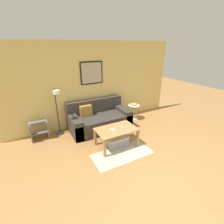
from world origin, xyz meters
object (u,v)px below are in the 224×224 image
coffee_table (116,132)px  side_table (134,111)px  floor_lamp (57,106)px  step_stool (39,130)px  book_stack (134,104)px  remote_control (122,127)px  storage_bin (117,141)px  cell_phone (113,129)px  couch (99,119)px

coffee_table → side_table: side_table is taller
floor_lamp → step_stool: size_ratio=2.75×
side_table → step_stool: size_ratio=1.01×
book_stack → step_stool: size_ratio=0.41×
side_table → coffee_table: bearing=-139.9°
book_stack → remote_control: book_stack is taller
step_stool → remote_control: bearing=-35.2°
coffee_table → step_stool: bearing=142.9°
step_stool → floor_lamp: bearing=-15.5°
step_stool → side_table: bearing=-2.9°
storage_bin → cell_phone: size_ratio=4.10×
floor_lamp → remote_control: (1.30, -1.15, -0.43)m
floor_lamp → step_stool: (-0.54, 0.15, -0.65)m
coffee_table → remote_control: 0.17m
storage_bin → remote_control: (0.12, -0.03, 0.37)m
coffee_table → storage_bin: size_ratio=1.76×
remote_control → cell_phone: size_ratio=1.07×
side_table → step_stool: 3.05m
couch → coffee_table: couch is taller
book_stack → remote_control: (-1.20, -1.15, -0.04)m
side_table → book_stack: bearing=84.6°
coffee_table → book_stack: 1.77m
cell_phone → step_stool: (-1.60, 1.28, -0.21)m
coffee_table → couch: bearing=89.6°
couch → coffee_table: bearing=-90.4°
coffee_table → book_stack: size_ratio=4.94×
coffee_table → floor_lamp: floor_lamp is taller
book_stack → cell_phone: bearing=-141.8°
couch → step_stool: size_ratio=3.63×
couch → remote_control: couch is taller
storage_bin → cell_phone: (-0.12, -0.00, 0.36)m
storage_bin → side_table: size_ratio=1.13×
floor_lamp → step_stool: bearing=164.5°
floor_lamp → remote_control: bearing=-41.4°
coffee_table → cell_phone: size_ratio=7.23×
couch → remote_control: (0.14, -1.10, 0.20)m
couch → cell_phone: (-0.10, -1.07, 0.19)m
storage_bin → couch: bearing=90.7°
book_stack → cell_phone: book_stack is taller
coffee_table → book_stack: (1.34, 1.14, 0.14)m
coffee_table → floor_lamp: bearing=135.6°
couch → storage_bin: 1.08m
storage_bin → cell_phone: cell_phone is taller
coffee_table → book_stack: bearing=40.3°
storage_bin → side_table: 1.74m
storage_bin → floor_lamp: bearing=136.5°
storage_bin → book_stack: 1.78m
storage_bin → side_table: side_table is taller
coffee_table → step_stool: (-1.70, 1.29, -0.13)m
floor_lamp → cell_phone: bearing=-46.6°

